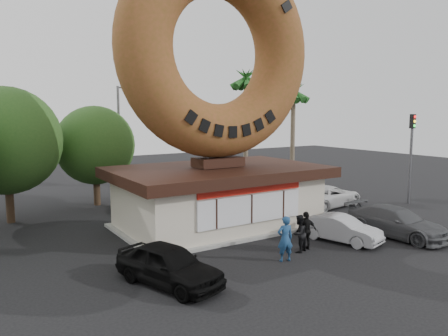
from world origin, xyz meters
name	(u,v)px	position (x,y,z in m)	size (l,w,h in m)	color
ground	(291,257)	(0.00, 0.00, 0.00)	(90.00, 90.00, 0.00)	black
donut_shop	(218,195)	(0.00, 5.98, 1.77)	(11.20, 7.20, 3.80)	beige
giant_donut	(218,51)	(0.00, 6.00, 9.38)	(11.16, 11.16, 2.84)	brown
tree_west	(6,141)	(-9.50, 13.00, 4.64)	(6.00, 6.00, 7.65)	#473321
tree_mid	(95,145)	(-4.00, 15.00, 4.02)	(5.20, 5.20, 6.63)	#473321
palm_near	(246,83)	(7.50, 14.00, 8.41)	(2.60, 2.60, 9.75)	#726651
palm_far	(293,96)	(11.00, 12.50, 7.48)	(2.60, 2.60, 8.75)	#726651
street_lamp	(121,137)	(-1.86, 16.00, 4.48)	(2.11, 0.20, 8.00)	#59595E
traffic_signal	(411,147)	(14.00, 3.99, 3.87)	(0.30, 0.38, 6.07)	#59595E
person_left	(285,239)	(-0.59, -0.30, 0.97)	(0.71, 0.46, 1.94)	navy
person_center	(299,233)	(0.73, 0.30, 0.85)	(0.83, 0.64, 1.70)	black
person_right	(306,231)	(1.25, 0.40, 0.88)	(1.03, 0.43, 1.75)	black
car_black	(169,265)	(-5.79, 0.01, 0.75)	(1.78, 4.43, 1.51)	black
car_silver	(341,229)	(3.51, 0.38, 0.63)	(1.34, 3.85, 1.27)	#939498
car_grey	(396,222)	(6.51, -0.51, 0.74)	(2.08, 5.12, 1.48)	#505255
car_white	(328,196)	(8.73, 6.35, 0.71)	(2.37, 5.13, 1.43)	silver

